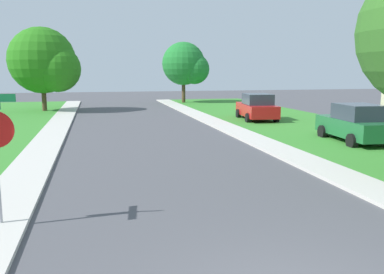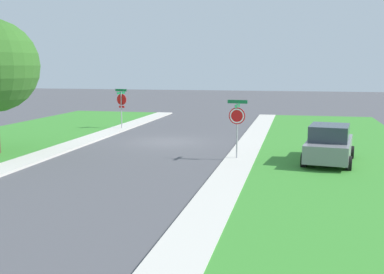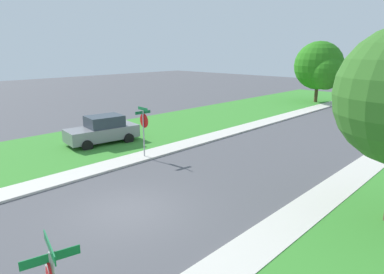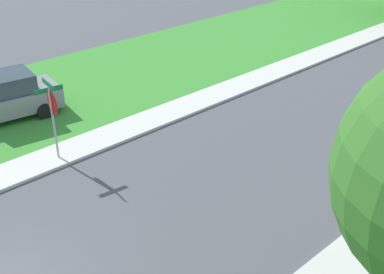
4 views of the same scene
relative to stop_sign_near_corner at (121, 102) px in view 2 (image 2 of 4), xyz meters
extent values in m
plane|color=#4C4C51|center=(-4.56, 4.68, -1.88)|extent=(120.00, 120.00, 0.00)
cube|color=beige|center=(-9.26, 16.68, -1.83)|extent=(1.40, 56.00, 0.10)
cube|color=#38842D|center=(-13.96, 16.68, -1.84)|extent=(8.00, 56.00, 0.08)
cylinder|color=#9E9EA3|center=(0.01, 0.03, -0.58)|extent=(0.07, 0.07, 2.60)
cylinder|color=red|center=(-0.01, -0.02, 0.17)|extent=(0.74, 0.21, 0.76)
cylinder|color=white|center=(-0.01, -0.04, 0.17)|extent=(0.65, 0.17, 0.67)
cylinder|color=red|center=(-0.01, -0.04, 0.17)|extent=(0.53, 0.14, 0.55)
cube|color=#146B38|center=(0.01, 0.03, 0.81)|extent=(0.90, 0.24, 0.16)
cube|color=#146B38|center=(0.01, 0.03, 0.62)|extent=(0.24, 0.90, 0.16)
cube|color=red|center=(-0.01, -0.02, -0.33)|extent=(0.43, 0.13, 0.14)
cylinder|color=#9E9EA3|center=(-9.09, 9.03, -0.58)|extent=(0.07, 0.07, 2.60)
cylinder|color=red|center=(-9.08, 9.08, 0.17)|extent=(0.76, 0.12, 0.76)
cylinder|color=white|center=(-9.08, 9.10, 0.17)|extent=(0.66, 0.08, 0.67)
cylinder|color=red|center=(-9.08, 9.10, 0.17)|extent=(0.54, 0.07, 0.55)
cube|color=#146B38|center=(-9.09, 9.03, 0.81)|extent=(0.92, 0.12, 0.16)
cube|color=#146B38|center=(-9.09, 9.03, 0.62)|extent=(0.12, 0.92, 0.16)
cube|color=gray|center=(-13.17, 8.99, -1.18)|extent=(2.39, 4.51, 0.76)
cube|color=#2D3842|center=(-13.14, 9.18, -0.46)|extent=(1.88, 2.30, 0.68)
cylinder|color=black|center=(-12.47, 7.54, -1.56)|extent=(0.33, 0.67, 0.64)
cylinder|color=black|center=(-14.25, 7.79, -1.56)|extent=(0.33, 0.67, 0.64)
cylinder|color=black|center=(-12.09, 10.18, -1.56)|extent=(0.33, 0.67, 0.64)
cylinder|color=black|center=(-13.88, 10.43, -1.56)|extent=(0.33, 0.67, 0.64)
camera|label=1|loc=(-7.09, 0.20, 1.35)|focal=38.34mm
camera|label=2|loc=(-11.69, 30.12, 2.36)|focal=43.69mm
camera|label=3|loc=(4.90, -1.83, 3.83)|focal=31.71mm
camera|label=4|loc=(4.26, 2.73, 6.67)|focal=46.60mm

